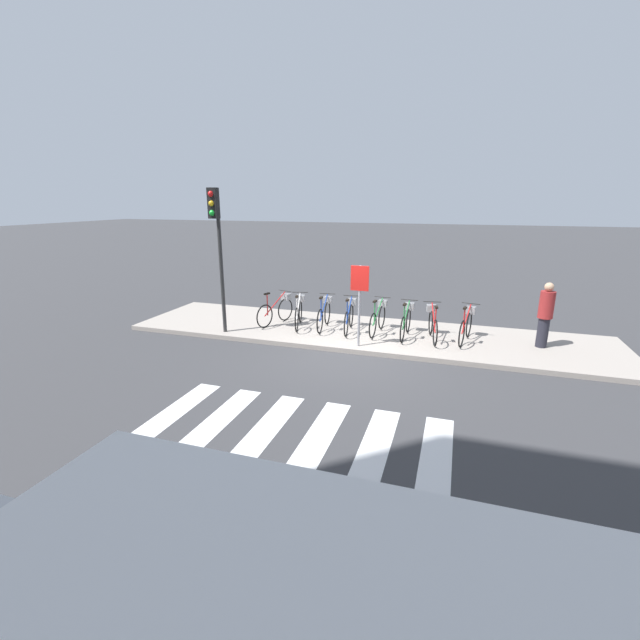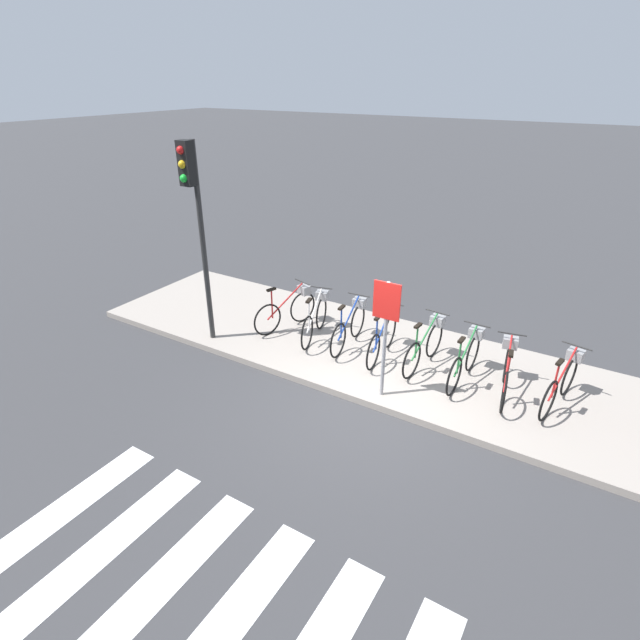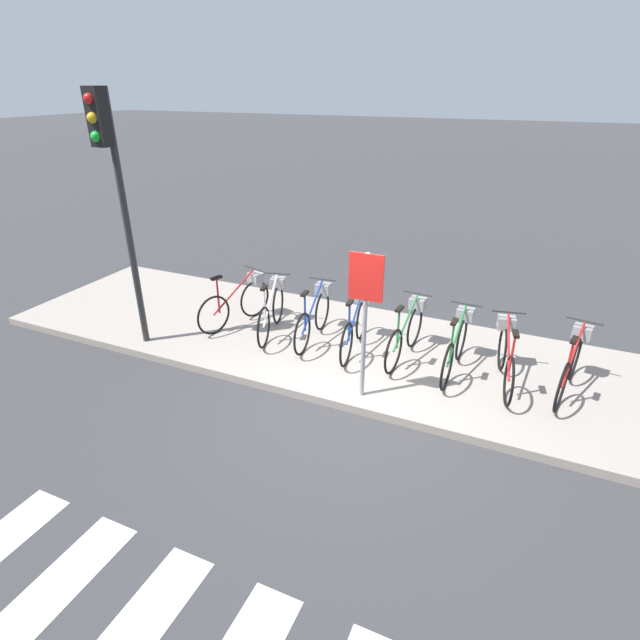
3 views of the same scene
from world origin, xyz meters
The scene contains 14 objects.
ground_plane centered at (0.00, 0.00, 0.00)m, with size 120.00×120.00×0.00m, color #38383A.
sidewalk centered at (0.00, 1.56, 0.06)m, with size 13.01×3.12×0.12m.
road_crosswalk centered at (0.00, -6.65, 0.00)m, with size 4.95×8.00×0.01m.
parked_bicycle_0 centered at (-2.59, 1.55, 0.55)m, with size 0.60×1.54×0.98m.
parked_bicycle_1 centered at (-1.90, 1.50, 0.55)m, with size 0.55×1.56×0.98m.
parked_bicycle_2 centered at (-1.15, 1.56, 0.55)m, with size 0.46×1.60×0.98m.
parked_bicycle_3 centered at (-0.41, 1.51, 0.55)m, with size 0.46×1.59×0.98m.
parked_bicycle_4 centered at (0.38, 1.59, 0.55)m, with size 0.46×1.60×0.98m.
parked_bicycle_5 centered at (1.15, 1.48, 0.55)m, with size 0.46×1.60×0.98m.
parked_bicycle_6 centered at (1.82, 1.44, 0.55)m, with size 0.48×1.58×0.98m.
parked_bicycle_7 centered at (2.66, 1.55, 0.55)m, with size 0.49×1.58×0.98m.
pedestrian centered at (4.44, 1.63, 0.96)m, with size 0.34×0.34×1.61m.
traffic_light centered at (-3.64, 0.24, 2.84)m, with size 0.24×0.40×3.80m.
sign_post centered at (0.13, 0.29, 1.49)m, with size 0.44×0.07×2.00m.
Camera 1 is at (2.32, -9.56, 3.63)m, focal length 24.00 mm.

